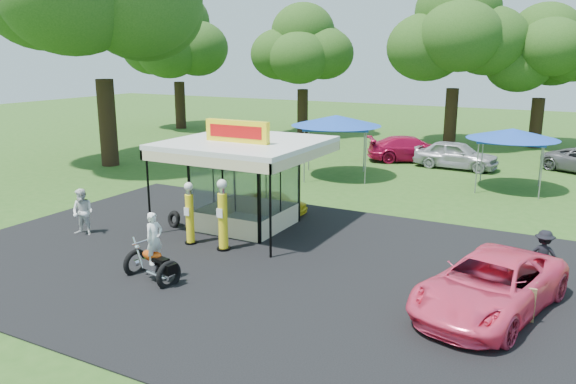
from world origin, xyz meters
name	(u,v)px	position (x,y,z in m)	size (l,w,h in m)	color
ground	(213,281)	(0.00, 0.00, 0.00)	(120.00, 120.00, 0.00)	#2C551A
asphalt_apron	(249,259)	(0.00, 2.00, 0.02)	(20.00, 14.00, 0.04)	black
gas_station_kiosk	(246,182)	(-2.00, 4.99, 1.78)	(5.40, 5.40, 4.18)	white
gas_pump_left	(190,215)	(-2.62, 2.34, 1.08)	(0.42, 0.42, 2.25)	black
gas_pump_right	(223,217)	(-1.23, 2.34, 1.20)	(0.47, 0.47, 2.50)	black
motorcycle	(154,254)	(-1.51, -0.80, 0.85)	(1.92, 1.17, 2.20)	black
spare_tires	(174,219)	(-4.44, 3.65, 0.32)	(0.79, 0.55, 0.65)	black
a_frame_sign	(523,303)	(8.32, 1.55, 0.51)	(0.58, 0.53, 1.01)	#593819
kiosk_car	(274,202)	(-2.00, 7.20, 0.48)	(1.13, 2.82, 0.96)	yellow
pink_sedan	(490,285)	(7.48, 1.73, 0.74)	(2.47, 5.35, 1.49)	#FE4570
spectator_west	(83,212)	(-6.74, 1.32, 0.87)	(0.85, 0.66, 1.75)	white
spectator_east_a	(543,255)	(8.51, 4.72, 0.77)	(0.99, 0.57, 1.53)	black
bg_car_a	(275,147)	(-8.39, 18.63, 0.69)	(1.47, 4.21, 1.39)	white
bg_car_b	(411,149)	(-0.30, 21.43, 0.77)	(2.17, 5.33, 1.55)	#AC0D37
bg_car_c	(456,155)	(2.67, 20.41, 0.81)	(1.91, 4.75, 1.62)	#A7A6AB
tent_west	(336,121)	(-2.61, 15.00, 3.04)	(4.80, 4.80, 3.36)	gray
tent_east	(513,134)	(6.08, 16.29, 2.74)	(4.33, 4.33, 3.03)	gray
oak_far_a	(177,44)	(-23.05, 27.33, 7.32)	(9.70, 9.70, 11.50)	black
oak_far_b	(303,53)	(-11.61, 28.89, 6.54)	(8.59, 8.59, 10.24)	black
oak_far_c	(456,40)	(0.48, 28.56, 7.42)	(9.92, 9.92, 11.70)	black
oak_far_d	(543,59)	(5.99, 30.77, 6.19)	(8.16, 8.16, 9.72)	black
oak_near	(98,0)	(-15.84, 11.63, 9.43)	(13.07, 13.07, 15.05)	black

